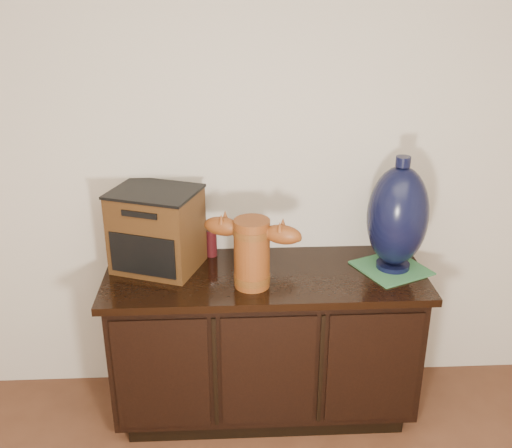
{
  "coord_description": "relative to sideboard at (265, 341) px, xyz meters",
  "views": [
    {
      "loc": [
        -0.16,
        -0.19,
        2.03
      ],
      "look_at": [
        -0.04,
        2.18,
        1.02
      ],
      "focal_mm": 42.0,
      "sensor_mm": 36.0,
      "label": 1
    }
  ],
  "objects": [
    {
      "name": "sideboard",
      "position": [
        0.0,
        0.0,
        0.0
      ],
      "size": [
        1.46,
        0.56,
        0.75
      ],
      "color": "black",
      "rests_on": "ground"
    },
    {
      "name": "terracotta_vessel",
      "position": [
        -0.06,
        -0.11,
        0.54
      ],
      "size": [
        0.43,
        0.23,
        0.31
      ],
      "rotation": [
        0.0,
        0.0,
        -0.38
      ],
      "color": "brown",
      "rests_on": "sideboard"
    },
    {
      "name": "tv_radio",
      "position": [
        -0.49,
        0.1,
        0.56
      ],
      "size": [
        0.46,
        0.41,
        0.38
      ],
      "rotation": [
        0.0,
        0.0,
        -0.36
      ],
      "color": "#422610",
      "rests_on": "sideboard"
    },
    {
      "name": "green_mat",
      "position": [
        0.59,
        0.02,
        0.37
      ],
      "size": [
        0.38,
        0.38,
        0.01
      ],
      "primitive_type": "cube",
      "rotation": [
        0.0,
        0.0,
        0.43
      ],
      "color": "#316E3F",
      "rests_on": "sideboard"
    },
    {
      "name": "lamp_base",
      "position": [
        0.59,
        0.02,
        0.63
      ],
      "size": [
        0.36,
        0.36,
        0.53
      ],
      "rotation": [
        0.0,
        0.0,
        0.43
      ],
      "color": "black",
      "rests_on": "green_mat"
    },
    {
      "name": "spray_can",
      "position": [
        -0.25,
        0.2,
        0.45
      ],
      "size": [
        0.05,
        0.05,
        0.16
      ],
      "color": "#5E1015",
      "rests_on": "sideboard"
    }
  ]
}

